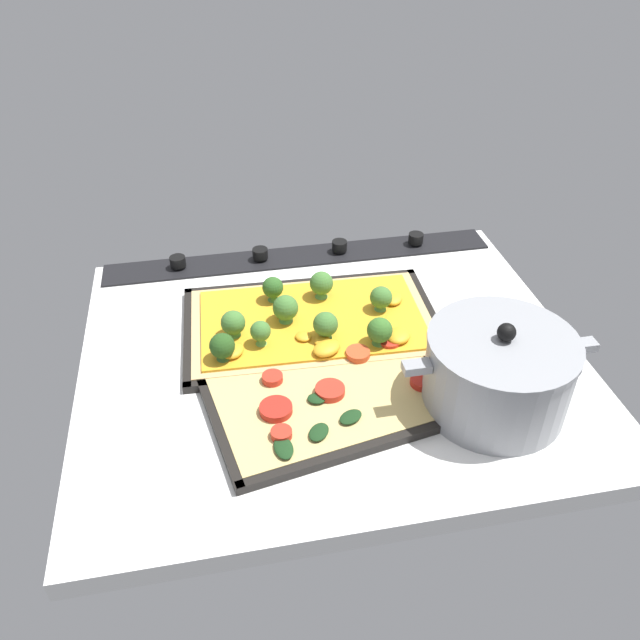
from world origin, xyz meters
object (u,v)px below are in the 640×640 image
at_px(baking_tray_front, 312,326).
at_px(baking_tray_back, 332,398).
at_px(broccoli_pizza, 310,320).
at_px(cooking_pot, 498,373).
at_px(veggie_pizza_back, 332,394).

bearing_deg(baking_tray_front, baking_tray_back, 88.95).
relative_size(broccoli_pizza, cooking_pot, 1.45).
height_order(baking_tray_back, veggie_pizza_back, veggie_pizza_back).
bearing_deg(broccoli_pizza, veggie_pizza_back, 90.50).
distance_m(baking_tray_front, baking_tray_back, 0.17).
relative_size(baking_tray_front, baking_tray_back, 1.11).
relative_size(baking_tray_front, broccoli_pizza, 1.07).
relative_size(baking_tray_front, veggie_pizza_back, 1.20).
bearing_deg(baking_tray_back, veggie_pizza_back, 179.33).
relative_size(baking_tray_front, cooking_pot, 1.54).
height_order(broccoli_pizza, cooking_pot, cooking_pot).
bearing_deg(broccoli_pizza, cooking_pot, 135.86).
xyz_separation_m(baking_tray_front, cooking_pot, (-0.21, 0.22, 0.05)).
relative_size(veggie_pizza_back, cooking_pot, 1.28).
height_order(baking_tray_front, veggie_pizza_back, veggie_pizza_back).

